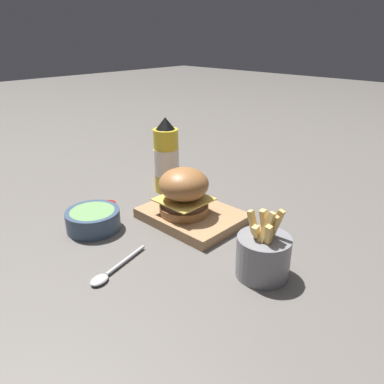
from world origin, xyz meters
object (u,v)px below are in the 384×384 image
Objects in this scene: burger at (184,191)px; spoon at (109,273)px; serving_board at (192,216)px; ketchup_bottle at (166,158)px; fries_basket at (263,255)px; side_bowl at (93,219)px.

burger is 0.26m from spoon.
ketchup_bottle is (0.18, -0.09, 0.08)m from serving_board.
fries_basket is 0.40m from side_bowl.
ketchup_bottle is at bearing -25.49° from serving_board.
burger is (0.01, 0.02, 0.07)m from serving_board.
fries_basket reaches higher than spoon.
fries_basket is (-0.24, 0.07, 0.03)m from serving_board.
serving_board is 0.07m from burger.
ketchup_bottle is (0.17, -0.10, 0.01)m from burger.
spoon is at bearing 101.07° from burger.
burger is at bearing 177.53° from spoon.
spoon is at bearing 44.26° from fries_basket.
side_bowl is (0.38, 0.12, -0.02)m from fries_basket.
serving_board is at bearing 175.01° from spoon.
serving_board is 1.88× the size of side_bowl.
burger is 0.22m from side_bowl.
serving_board is 0.25m from fries_basket.
serving_board is at bearing -15.31° from fries_basket.
side_bowl is at bearing 17.44° from fries_basket.
burger is 0.20m from ketchup_bottle.
side_bowl is 0.81× the size of spoon.
ketchup_bottle is at bearing -161.40° from spoon.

